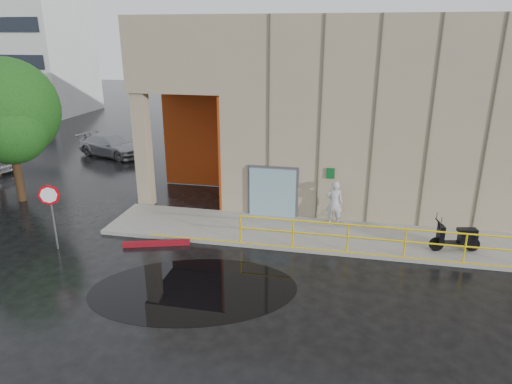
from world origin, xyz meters
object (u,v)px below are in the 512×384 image
scooter (457,230)px  car_c (111,145)px  tree_near (7,114)px  red_curb (157,243)px  person (334,203)px  stop_sign (50,203)px

scooter → car_c: (-18.41, 10.11, -0.25)m
tree_near → red_curb: bearing=-21.2°
person → stop_sign: stop_sign is taller
person → red_curb: (-6.21, -2.97, -0.96)m
red_curb → tree_near: (-7.87, 3.06, 3.94)m
red_curb → stop_sign: bearing=-163.9°
car_c → tree_near: bearing=-161.4°
stop_sign → red_curb: stop_sign is taller
scooter → stop_sign: size_ratio=0.73×
stop_sign → tree_near: bearing=138.8°
person → tree_near: (-14.08, 0.09, 2.98)m
tree_near → person: bearing=-0.4°
person → car_c: 16.57m
red_curb → tree_near: size_ratio=0.37×
scooter → red_curb: scooter is taller
scooter → tree_near: bearing=164.1°
scooter → red_curb: (-10.46, -1.44, -0.83)m
person → scooter: person is taller
scooter → car_c: scooter is taller
stop_sign → red_curb: size_ratio=1.01×
person → car_c: bearing=-34.7°
stop_sign → car_c: 13.38m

